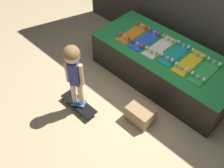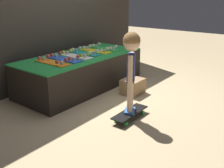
# 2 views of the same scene
# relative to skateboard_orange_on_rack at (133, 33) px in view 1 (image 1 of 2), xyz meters

# --- Properties ---
(ground_plane) EXTENTS (16.00, 16.00, 0.00)m
(ground_plane) POSITION_rel_skateboard_orange_on_rack_xyz_m (0.64, -0.54, -0.59)
(ground_plane) COLOR tan
(display_rack) EXTENTS (2.26, 0.98, 0.58)m
(display_rack) POSITION_rel_skateboard_orange_on_rack_xyz_m (0.64, 0.03, -0.31)
(display_rack) COLOR black
(display_rack) RESTS_ON ground_plane
(skateboard_orange_on_rack) EXTENTS (0.20, 0.62, 0.09)m
(skateboard_orange_on_rack) POSITION_rel_skateboard_orange_on_rack_xyz_m (0.00, 0.00, 0.00)
(skateboard_orange_on_rack) COLOR orange
(skateboard_orange_on_rack) RESTS_ON display_rack
(skateboard_blue_on_rack) EXTENTS (0.20, 0.62, 0.09)m
(skateboard_blue_on_rack) POSITION_rel_skateboard_orange_on_rack_xyz_m (0.26, 0.01, 0.00)
(skateboard_blue_on_rack) COLOR blue
(skateboard_blue_on_rack) RESTS_ON display_rack
(skateboard_white_on_rack) EXTENTS (0.20, 0.62, 0.09)m
(skateboard_white_on_rack) POSITION_rel_skateboard_orange_on_rack_xyz_m (0.51, 0.02, 0.00)
(skateboard_white_on_rack) COLOR white
(skateboard_white_on_rack) RESTS_ON display_rack
(skateboard_teal_on_rack) EXTENTS (0.20, 0.62, 0.09)m
(skateboard_teal_on_rack) POSITION_rel_skateboard_orange_on_rack_xyz_m (0.77, 0.05, 0.00)
(skateboard_teal_on_rack) COLOR teal
(skateboard_teal_on_rack) RESTS_ON display_rack
(skateboard_yellow_on_rack) EXTENTS (0.20, 0.62, 0.09)m
(skateboard_yellow_on_rack) POSITION_rel_skateboard_orange_on_rack_xyz_m (1.03, 0.04, 0.00)
(skateboard_yellow_on_rack) COLOR yellow
(skateboard_yellow_on_rack) RESTS_ON display_rack
(skateboard_green_on_rack) EXTENTS (0.20, 0.62, 0.09)m
(skateboard_green_on_rack) POSITION_rel_skateboard_orange_on_rack_xyz_m (1.29, 0.03, 0.00)
(skateboard_green_on_rack) COLOR green
(skateboard_green_on_rack) RESTS_ON display_rack
(skateboard_on_floor) EXTENTS (0.61, 0.19, 0.09)m
(skateboard_on_floor) POSITION_rel_skateboard_orange_on_rack_xyz_m (0.14, -1.32, -0.52)
(skateboard_on_floor) COLOR black
(skateboard_on_floor) RESTS_ON ground_plane
(child) EXTENTS (0.24, 0.21, 1.05)m
(child) POSITION_rel_skateboard_orange_on_rack_xyz_m (0.14, -1.32, 0.23)
(child) COLOR #3870C6
(child) RESTS_ON skateboard_on_floor
(storage_box) EXTENTS (0.36, 0.29, 0.25)m
(storage_box) POSITION_rel_skateboard_orange_on_rack_xyz_m (0.93, -0.85, -0.47)
(storage_box) COLOR #A37F56
(storage_box) RESTS_ON ground_plane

